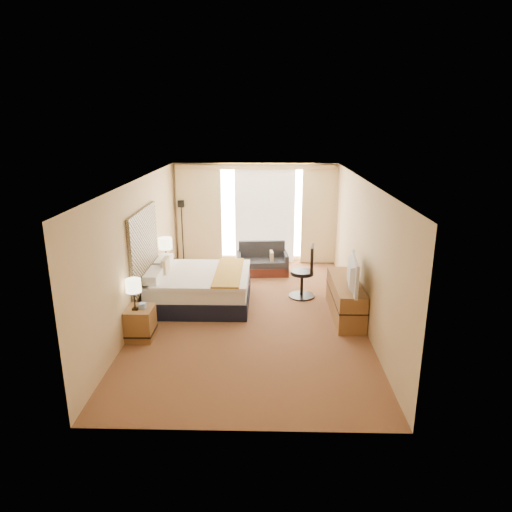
{
  "coord_description": "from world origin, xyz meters",
  "views": [
    {
      "loc": [
        0.31,
        -8.22,
        3.65
      ],
      "look_at": [
        0.1,
        0.4,
        1.07
      ],
      "focal_mm": 32.0,
      "sensor_mm": 36.0,
      "label": 1
    }
  ],
  "objects_px": {
    "media_dresser": "(345,298)",
    "floor_lamp": "(182,219)",
    "nightstand_right": "(170,276)",
    "lamp_right": "(165,244)",
    "desk_chair": "(305,274)",
    "television": "(348,273)",
    "nightstand_left": "(140,323)",
    "loveseat": "(262,263)",
    "bed": "(200,287)",
    "lamp_left": "(133,286)"
  },
  "relations": [
    {
      "from": "floor_lamp",
      "to": "lamp_left",
      "type": "distance_m",
      "value": 4.41
    },
    {
      "from": "nightstand_left",
      "to": "nightstand_right",
      "type": "bearing_deg",
      "value": 90.0
    },
    {
      "from": "media_dresser",
      "to": "floor_lamp",
      "type": "bearing_deg",
      "value": 138.5
    },
    {
      "from": "nightstand_left",
      "to": "bed",
      "type": "xyz_separation_m",
      "value": [
        0.81,
        1.57,
        0.08
      ]
    },
    {
      "from": "nightstand_right",
      "to": "bed",
      "type": "bearing_deg",
      "value": -49.05
    },
    {
      "from": "bed",
      "to": "lamp_left",
      "type": "height_order",
      "value": "lamp_left"
    },
    {
      "from": "desk_chair",
      "to": "lamp_left",
      "type": "relative_size",
      "value": 2.08
    },
    {
      "from": "media_dresser",
      "to": "bed",
      "type": "bearing_deg",
      "value": 169.86
    },
    {
      "from": "desk_chair",
      "to": "television",
      "type": "xyz_separation_m",
      "value": [
        0.66,
        -1.37,
        0.5
      ]
    },
    {
      "from": "television",
      "to": "bed",
      "type": "bearing_deg",
      "value": 77.0
    },
    {
      "from": "loveseat",
      "to": "desk_chair",
      "type": "bearing_deg",
      "value": -63.78
    },
    {
      "from": "lamp_right",
      "to": "loveseat",
      "type": "bearing_deg",
      "value": 26.81
    },
    {
      "from": "desk_chair",
      "to": "television",
      "type": "bearing_deg",
      "value": -56.98
    },
    {
      "from": "media_dresser",
      "to": "television",
      "type": "height_order",
      "value": "television"
    },
    {
      "from": "floor_lamp",
      "to": "lamp_left",
      "type": "height_order",
      "value": "floor_lamp"
    },
    {
      "from": "lamp_right",
      "to": "television",
      "type": "xyz_separation_m",
      "value": [
        3.71,
        -1.84,
        -0.02
      ]
    },
    {
      "from": "nightstand_right",
      "to": "media_dresser",
      "type": "relative_size",
      "value": 0.31
    },
    {
      "from": "media_dresser",
      "to": "loveseat",
      "type": "relative_size",
      "value": 1.4
    },
    {
      "from": "nightstand_left",
      "to": "desk_chair",
      "type": "relative_size",
      "value": 0.48
    },
    {
      "from": "media_dresser",
      "to": "desk_chair",
      "type": "height_order",
      "value": "desk_chair"
    },
    {
      "from": "nightstand_right",
      "to": "desk_chair",
      "type": "relative_size",
      "value": 0.48
    },
    {
      "from": "media_dresser",
      "to": "floor_lamp",
      "type": "distance_m",
      "value": 5.05
    },
    {
      "from": "loveseat",
      "to": "nightstand_left",
      "type": "bearing_deg",
      "value": -124.83
    },
    {
      "from": "bed",
      "to": "floor_lamp",
      "type": "bearing_deg",
      "value": 106.79
    },
    {
      "from": "loveseat",
      "to": "lamp_right",
      "type": "distance_m",
      "value": 2.51
    },
    {
      "from": "nightstand_right",
      "to": "media_dresser",
      "type": "height_order",
      "value": "media_dresser"
    },
    {
      "from": "media_dresser",
      "to": "lamp_left",
      "type": "relative_size",
      "value": 3.28
    },
    {
      "from": "nightstand_right",
      "to": "lamp_left",
      "type": "height_order",
      "value": "lamp_left"
    },
    {
      "from": "loveseat",
      "to": "floor_lamp",
      "type": "xyz_separation_m",
      "value": [
        -2.1,
        0.81,
        0.93
      ]
    },
    {
      "from": "floor_lamp",
      "to": "bed",
      "type": "bearing_deg",
      "value": -73.21
    },
    {
      "from": "nightstand_right",
      "to": "loveseat",
      "type": "relative_size",
      "value": 0.43
    },
    {
      "from": "bed",
      "to": "nightstand_right",
      "type": "bearing_deg",
      "value": 130.95
    },
    {
      "from": "nightstand_right",
      "to": "loveseat",
      "type": "distance_m",
      "value": 2.32
    },
    {
      "from": "nightstand_right",
      "to": "lamp_right",
      "type": "height_order",
      "value": "lamp_right"
    },
    {
      "from": "floor_lamp",
      "to": "media_dresser",
      "type": "bearing_deg",
      "value": -41.5
    },
    {
      "from": "desk_chair",
      "to": "lamp_right",
      "type": "height_order",
      "value": "lamp_right"
    },
    {
      "from": "loveseat",
      "to": "lamp_left",
      "type": "bearing_deg",
      "value": -125.08
    },
    {
      "from": "nightstand_right",
      "to": "lamp_right",
      "type": "relative_size",
      "value": 0.89
    },
    {
      "from": "bed",
      "to": "loveseat",
      "type": "xyz_separation_m",
      "value": [
        1.26,
        1.97,
        -0.1
      ]
    },
    {
      "from": "media_dresser",
      "to": "loveseat",
      "type": "height_order",
      "value": "loveseat"
    },
    {
      "from": "loveseat",
      "to": "media_dresser",
      "type": "bearing_deg",
      "value": -61.26
    },
    {
      "from": "bed",
      "to": "loveseat",
      "type": "distance_m",
      "value": 2.34
    },
    {
      "from": "loveseat",
      "to": "lamp_left",
      "type": "distance_m",
      "value": 4.24
    },
    {
      "from": "bed",
      "to": "lamp_right",
      "type": "height_order",
      "value": "lamp_right"
    },
    {
      "from": "media_dresser",
      "to": "floor_lamp",
      "type": "height_order",
      "value": "floor_lamp"
    },
    {
      "from": "loveseat",
      "to": "lamp_right",
      "type": "bearing_deg",
      "value": -157.64
    },
    {
      "from": "nightstand_left",
      "to": "lamp_right",
      "type": "relative_size",
      "value": 0.89
    },
    {
      "from": "loveseat",
      "to": "lamp_right",
      "type": "relative_size",
      "value": 2.08
    },
    {
      "from": "loveseat",
      "to": "desk_chair",
      "type": "height_order",
      "value": "desk_chair"
    },
    {
      "from": "media_dresser",
      "to": "floor_lamp",
      "type": "relative_size",
      "value": 1.07
    }
  ]
}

